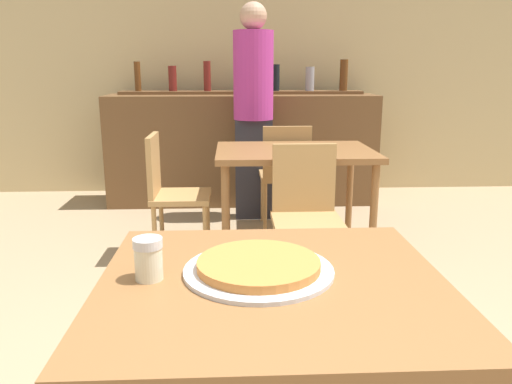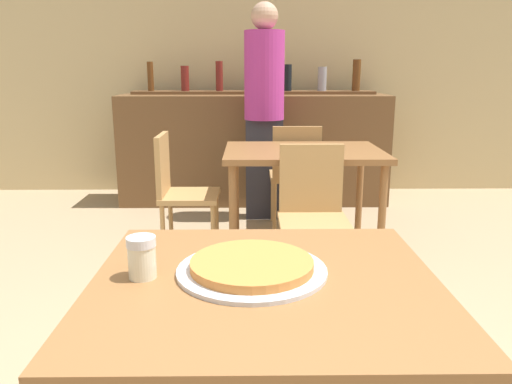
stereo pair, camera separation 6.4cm
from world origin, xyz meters
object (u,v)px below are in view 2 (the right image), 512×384
(chair_far_side_back, at_px, (295,170))
(cheese_shaker, at_px, (142,257))
(chair_far_side_front, at_px, (312,208))
(chair_far_side_left, at_px, (178,187))
(pizza_tray, at_px, (252,267))
(person_standing, at_px, (264,104))

(chair_far_side_back, xyz_separation_m, cheese_shaker, (-0.65, -2.72, 0.32))
(chair_far_side_front, xyz_separation_m, chair_far_side_left, (-0.87, 0.57, 0.00))
(cheese_shaker, bearing_deg, pizza_tray, 5.57)
(pizza_tray, bearing_deg, person_standing, 87.77)
(chair_far_side_front, height_order, chair_far_side_left, same)
(chair_far_side_left, bearing_deg, cheese_shaker, -174.31)
(chair_far_side_front, bearing_deg, chair_far_side_back, 90.00)
(pizza_tray, bearing_deg, cheese_shaker, -174.43)
(chair_far_side_back, height_order, person_standing, person_standing)
(chair_far_side_back, relative_size, pizza_tray, 2.14)
(pizza_tray, height_order, cheese_shaker, cheese_shaker)
(cheese_shaker, bearing_deg, person_standing, 82.49)
(chair_far_side_left, relative_size, person_standing, 0.47)
(chair_far_side_left, bearing_deg, chair_far_side_front, -123.17)
(chair_far_side_left, relative_size, pizza_tray, 2.14)
(chair_far_side_back, bearing_deg, chair_far_side_front, 90.00)
(person_standing, bearing_deg, pizza_tray, -92.23)
(chair_far_side_back, relative_size, person_standing, 0.47)
(pizza_tray, relative_size, cheese_shaker, 3.62)
(chair_far_side_back, height_order, cheese_shaker, cheese_shaker)
(chair_far_side_back, distance_m, cheese_shaker, 2.81)
(chair_far_side_back, bearing_deg, pizza_tray, 82.32)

